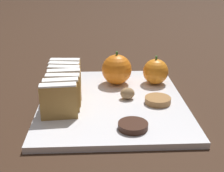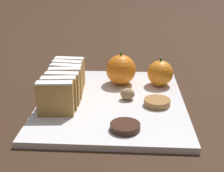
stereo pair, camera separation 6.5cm
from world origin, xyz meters
name	(u,v)px [view 1 (the left image)]	position (x,y,z in m)	size (l,w,h in m)	color
ground_plane	(112,104)	(0.00, 0.00, 0.00)	(6.00, 6.00, 0.00)	#382316
serving_platter	(112,102)	(0.00, 0.00, 0.01)	(0.30, 0.36, 0.01)	white
stollen_slice_front	(59,101)	(-0.10, -0.08, 0.05)	(0.07, 0.03, 0.07)	#B28442
stollen_slice_second	(61,96)	(-0.10, -0.05, 0.05)	(0.07, 0.03, 0.07)	#B28442
stollen_slice_third	(63,90)	(-0.10, -0.03, 0.05)	(0.07, 0.02, 0.07)	#B28442
stollen_slice_fourth	(64,86)	(-0.10, 0.00, 0.05)	(0.07, 0.03, 0.07)	#B28442
stollen_slice_fifth	(64,81)	(-0.10, 0.02, 0.05)	(0.07, 0.03, 0.07)	#B28442
stollen_slice_sixth	(65,77)	(-0.10, 0.05, 0.05)	(0.07, 0.03, 0.07)	#B28442
stollen_slice_back	(66,73)	(-0.10, 0.08, 0.05)	(0.07, 0.02, 0.07)	#B28442
orange_near	(117,69)	(0.02, 0.09, 0.05)	(0.07, 0.07, 0.08)	orange
orange_far	(156,72)	(0.11, 0.09, 0.04)	(0.06, 0.06, 0.07)	orange
walnut	(127,93)	(0.03, 0.00, 0.02)	(0.03, 0.03, 0.03)	#9E7A51
chocolate_cookie	(133,126)	(0.03, -0.13, 0.02)	(0.05, 0.05, 0.01)	#381E14
gingerbread_cookie	(158,100)	(0.09, -0.03, 0.02)	(0.05, 0.05, 0.01)	#A3703D
evergreen_sprig	(155,67)	(0.12, 0.15, 0.03)	(0.04, 0.04, 0.05)	#23662D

